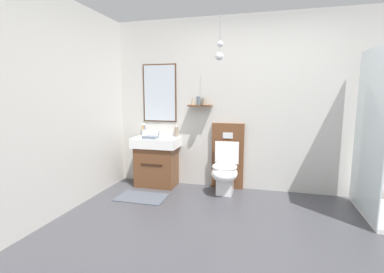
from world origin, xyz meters
name	(u,v)px	position (x,y,z in m)	size (l,w,h in m)	color
ground_plane	(249,254)	(0.00, 0.00, -0.05)	(5.84, 4.84, 0.10)	#3D3D42
wall_back	(257,104)	(-0.01, 1.76, 1.28)	(4.64, 0.58, 2.56)	beige
wall_left	(37,108)	(-2.26, 0.00, 1.28)	(0.12, 3.64, 2.56)	beige
bath_mat	(142,197)	(-1.52, 0.94, 0.01)	(0.68, 0.44, 0.01)	#474C56
vanity_sink_left	(157,160)	(-1.52, 1.51, 0.41)	(0.70, 0.45, 0.77)	brown
tap_on_left_sink	(160,132)	(-1.52, 1.67, 0.84)	(0.03, 0.13, 0.11)	silver
toilet	(226,167)	(-0.43, 1.50, 0.38)	(0.48, 0.63, 1.00)	brown
toothbrush_cup	(144,132)	(-1.79, 1.66, 0.83)	(0.07, 0.07, 0.21)	silver
soap_dispenser	(176,132)	(-1.24, 1.67, 0.85)	(0.06, 0.06, 0.19)	gray
folded_hand_towel	(151,137)	(-1.56, 1.39, 0.79)	(0.22, 0.16, 0.04)	gray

